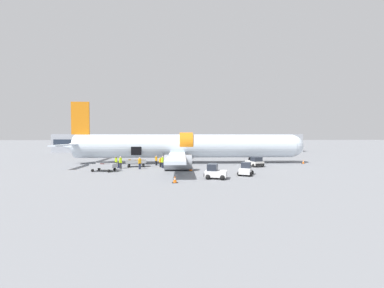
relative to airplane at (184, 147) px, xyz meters
name	(u,v)px	position (x,y,z in m)	size (l,w,h in m)	color
ground_plane	(178,168)	(-0.84, -5.68, -2.93)	(500.00, 500.00, 0.00)	slate
terminal_strip	(180,143)	(-0.84, 33.22, -0.26)	(74.47, 9.85, 5.35)	#9EA3AD
airplane	(184,147)	(0.00, 0.00, 0.00)	(42.01, 32.87, 10.63)	silver
baggage_tug_lead	(255,162)	(11.15, -4.86, -2.27)	(2.67, 3.16, 1.53)	silver
baggage_tug_mid	(246,170)	(7.45, -12.88, -2.29)	(2.32, 2.71, 1.55)	white
baggage_tug_rear	(215,172)	(3.38, -15.05, -2.23)	(2.78, 2.45, 1.65)	white
baggage_cart_loading	(137,163)	(-7.31, -4.47, -2.33)	(4.08, 2.11, 1.22)	#999BA0
baggage_cart_queued	(104,167)	(-10.82, -8.93, -2.39)	(4.35, 2.45, 1.06)	#999BA0
ground_crew_loader_a	(160,162)	(-3.61, -5.02, -2.11)	(0.52, 0.48, 1.55)	black
ground_crew_loader_b	(163,162)	(-3.21, -5.94, -1.99)	(0.45, 0.62, 1.79)	#1E2338
ground_crew_driver	(140,163)	(-6.40, -7.08, -2.01)	(0.55, 0.58, 1.75)	#1E2338
ground_crew_supervisor	(156,160)	(-4.49, -2.84, -2.09)	(0.51, 0.51, 1.60)	black
ground_crew_helper	(120,162)	(-9.31, -6.42, -1.98)	(0.58, 0.58, 1.82)	#2D2D33
ground_crew_marshal	(116,162)	(-10.40, -4.76, -2.07)	(0.52, 0.52, 1.64)	black
suitcase_on_tarmac_upright	(118,166)	(-9.84, -5.72, -2.61)	(0.39, 0.34, 0.75)	#1E2347
safety_cone_nose	(303,162)	(20.68, -1.54, -2.60)	(0.51, 0.51, 0.70)	black
safety_cone_engine_left	(175,179)	(-1.05, -17.21, -2.60)	(0.57, 0.57, 0.72)	black
safety_cone_wingtip	(191,168)	(0.91, -9.13, -2.57)	(0.56, 0.56, 0.77)	black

